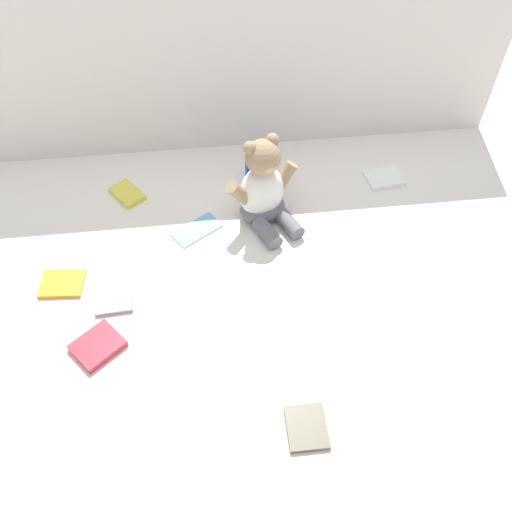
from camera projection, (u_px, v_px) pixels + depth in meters
ground_plane at (245, 253)px, 1.49m from camera, size 3.20×3.20×0.00m
backdrop_drape at (226, 67)px, 1.60m from camera, size 1.73×0.03×0.56m
teddy_bear at (263, 190)px, 1.51m from camera, size 0.22×0.23×0.27m
book_case_0 at (127, 194)px, 1.64m from camera, size 0.12×0.12×0.02m
book_case_1 at (260, 164)px, 1.64m from camera, size 0.09×0.03×0.13m
book_case_2 at (98, 346)px, 1.29m from camera, size 0.14×0.14×0.02m
book_case_3 at (62, 284)px, 1.42m from camera, size 0.12×0.10×0.01m
book_case_4 at (197, 229)px, 1.55m from camera, size 0.15×0.14×0.01m
book_case_5 at (114, 302)px, 1.38m from camera, size 0.10×0.08×0.01m
book_case_6 at (307, 427)px, 1.16m from camera, size 0.09×0.10×0.01m
book_case_7 at (384, 178)px, 1.69m from camera, size 0.12×0.10×0.01m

